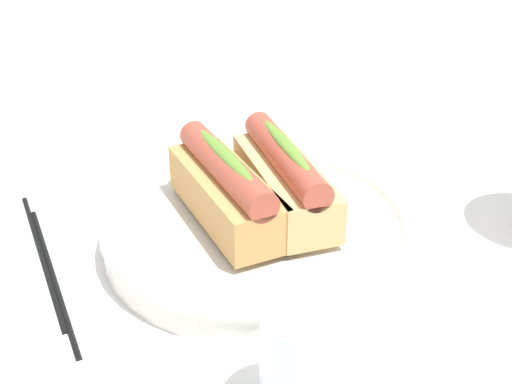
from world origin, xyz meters
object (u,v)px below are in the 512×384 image
hotdog_front (226,190)px  chopstick_near (52,273)px  water_glass (311,375)px  hotdog_back (285,178)px  serving_bowl (256,226)px  chopstick_far (41,254)px

hotdog_front → chopstick_near: bearing=-85.0°
water_glass → chopstick_near: size_ratio=0.41×
hotdog_back → chopstick_near: hotdog_back is taller
serving_bowl → hotdog_back: hotdog_back is taller
hotdog_back → water_glass: 0.22m
hotdog_front → hotdog_back: (-0.01, 0.05, 0.00)m
water_glass → chopstick_far: 0.29m
water_glass → chopstick_near: water_glass is taller
hotdog_back → water_glass: size_ratio=1.73×
serving_bowl → water_glass: (0.21, -0.00, 0.02)m
chopstick_far → water_glass: bearing=25.9°
serving_bowl → chopstick_far: 0.19m
hotdog_front → hotdog_back: bearing=104.4°
hotdog_front → chopstick_far: size_ratio=0.72×
hotdog_front → water_glass: size_ratio=1.75×
serving_bowl → water_glass: bearing=-0.6°
hotdog_back → chopstick_far: hotdog_back is taller
water_glass → chopstick_far: (-0.22, -0.19, -0.04)m
serving_bowl → chopstick_near: serving_bowl is taller
chopstick_near → hotdog_back: bearing=82.8°
serving_bowl → hotdog_back: 0.05m
hotdog_back → chopstick_far: 0.22m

